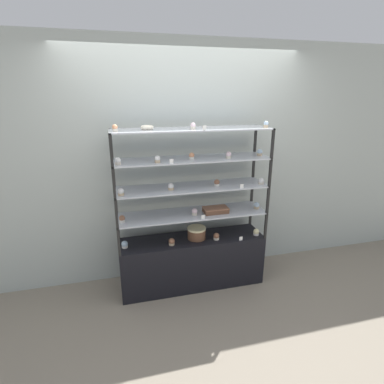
% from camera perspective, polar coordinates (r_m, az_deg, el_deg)
% --- Properties ---
extents(ground_plane, '(20.00, 20.00, 0.00)m').
position_cam_1_polar(ground_plane, '(3.57, 0.00, -16.88)').
color(ground_plane, gray).
extents(back_wall, '(8.00, 0.05, 2.60)m').
position_cam_1_polar(back_wall, '(3.34, -1.48, 5.23)').
color(back_wall, '#A8B2AD').
rests_on(back_wall, ground_plane).
extents(display_base, '(1.56, 0.40, 0.56)m').
position_cam_1_polar(display_base, '(3.41, 0.00, -13.00)').
color(display_base, black).
rests_on(display_base, ground_plane).
extents(display_riser_lower, '(1.56, 0.40, 0.29)m').
position_cam_1_polar(display_riser_lower, '(3.16, 0.00, -4.33)').
color(display_riser_lower, black).
rests_on(display_riser_lower, display_base).
extents(display_riser_middle, '(1.56, 0.40, 0.29)m').
position_cam_1_polar(display_riser_middle, '(3.06, 0.00, 0.73)').
color(display_riser_middle, black).
rests_on(display_riser_middle, display_riser_lower).
extents(display_riser_upper, '(1.56, 0.40, 0.29)m').
position_cam_1_polar(display_riser_upper, '(2.99, 0.00, 6.08)').
color(display_riser_upper, black).
rests_on(display_riser_upper, display_riser_middle).
extents(display_riser_top, '(1.56, 0.40, 0.29)m').
position_cam_1_polar(display_riser_top, '(2.94, 0.00, 11.65)').
color(display_riser_top, black).
rests_on(display_riser_top, display_riser_upper).
extents(layer_cake_centerpiece, '(0.20, 0.20, 0.13)m').
position_cam_1_polar(layer_cake_centerpiece, '(3.24, 0.87, -7.79)').
color(layer_cake_centerpiece, brown).
rests_on(layer_cake_centerpiece, display_base).
extents(sheet_cake_frosted, '(0.26, 0.15, 0.06)m').
position_cam_1_polar(sheet_cake_frosted, '(3.17, 4.52, -3.42)').
color(sheet_cake_frosted, brown).
rests_on(sheet_cake_frosted, display_riser_lower).
extents(cupcake_0, '(0.06, 0.06, 0.07)m').
position_cam_1_polar(cupcake_0, '(3.15, -12.70, -9.73)').
color(cupcake_0, white).
rests_on(cupcake_0, display_base).
extents(cupcake_1, '(0.06, 0.06, 0.07)m').
position_cam_1_polar(cupcake_1, '(3.13, -3.90, -9.44)').
color(cupcake_1, '#CCB28C').
rests_on(cupcake_1, display_base).
extents(cupcake_2, '(0.06, 0.06, 0.07)m').
position_cam_1_polar(cupcake_2, '(3.25, 4.66, -8.43)').
color(cupcake_2, beige).
rests_on(cupcake_2, display_base).
extents(cupcake_3, '(0.06, 0.06, 0.07)m').
position_cam_1_polar(cupcake_3, '(3.41, 12.12, -7.48)').
color(cupcake_3, white).
rests_on(cupcake_3, display_base).
extents(price_tag_0, '(0.04, 0.00, 0.04)m').
position_cam_1_polar(price_tag_0, '(3.26, 9.30, -8.76)').
color(price_tag_0, white).
rests_on(price_tag_0, display_base).
extents(cupcake_4, '(0.06, 0.06, 0.07)m').
position_cam_1_polar(cupcake_4, '(3.00, -13.17, -5.04)').
color(cupcake_4, white).
rests_on(cupcake_4, display_riser_lower).
extents(cupcake_5, '(0.06, 0.06, 0.07)m').
position_cam_1_polar(cupcake_5, '(3.09, 0.50, -3.80)').
color(cupcake_5, beige).
rests_on(cupcake_5, display_riser_lower).
extents(cupcake_6, '(0.06, 0.06, 0.07)m').
position_cam_1_polar(cupcake_6, '(3.34, 12.21, -2.55)').
color(cupcake_6, '#CCB28C').
rests_on(cupcake_6, display_riser_lower).
extents(price_tag_1, '(0.04, 0.00, 0.04)m').
position_cam_1_polar(price_tag_1, '(3.00, 2.13, -4.79)').
color(price_tag_1, white).
rests_on(price_tag_1, display_riser_lower).
extents(cupcake_7, '(0.06, 0.06, 0.07)m').
position_cam_1_polar(cupcake_7, '(2.86, -13.38, -0.01)').
color(cupcake_7, '#CCB28C').
rests_on(cupcake_7, display_riser_middle).
extents(cupcake_8, '(0.06, 0.06, 0.07)m').
position_cam_1_polar(cupcake_8, '(2.95, -4.04, 1.02)').
color(cupcake_8, '#CCB28C').
rests_on(cupcake_8, display_riser_middle).
extents(cupcake_9, '(0.06, 0.06, 0.07)m').
position_cam_1_polar(cupcake_9, '(3.08, 4.75, 1.75)').
color(cupcake_9, white).
rests_on(cupcake_9, display_riser_middle).
extents(cupcake_10, '(0.06, 0.06, 0.07)m').
position_cam_1_polar(cupcake_10, '(3.21, 13.05, 2.01)').
color(cupcake_10, beige).
rests_on(cupcake_10, display_riser_middle).
extents(price_tag_2, '(0.04, 0.00, 0.04)m').
position_cam_1_polar(price_tag_2, '(3.03, 9.48, 1.09)').
color(price_tag_2, white).
rests_on(price_tag_2, display_riser_middle).
extents(cupcake_11, '(0.05, 0.05, 0.07)m').
position_cam_1_polar(cupcake_11, '(2.78, -13.92, 5.70)').
color(cupcake_11, beige).
rests_on(cupcake_11, display_riser_upper).
extents(cupcake_12, '(0.05, 0.05, 0.07)m').
position_cam_1_polar(cupcake_12, '(2.81, -6.60, 6.22)').
color(cupcake_12, '#CCB28C').
rests_on(cupcake_12, display_riser_upper).
extents(cupcake_13, '(0.05, 0.05, 0.07)m').
position_cam_1_polar(cupcake_13, '(2.93, -0.07, 6.85)').
color(cupcake_13, white).
rests_on(cupcake_13, display_riser_upper).
extents(cupcake_14, '(0.05, 0.05, 0.07)m').
position_cam_1_polar(cupcake_14, '(3.01, 6.99, 7.00)').
color(cupcake_14, beige).
rests_on(cupcake_14, display_riser_upper).
extents(cupcake_15, '(0.05, 0.05, 0.07)m').
position_cam_1_polar(cupcake_15, '(3.20, 12.78, 7.35)').
color(cupcake_15, '#CCB28C').
rests_on(cupcake_15, display_riser_upper).
extents(price_tag_3, '(0.04, 0.00, 0.04)m').
position_cam_1_polar(price_tag_3, '(2.76, -3.92, 5.85)').
color(price_tag_3, white).
rests_on(price_tag_3, display_riser_upper).
extents(cupcake_16, '(0.05, 0.05, 0.06)m').
position_cam_1_polar(cupcake_16, '(2.76, -14.47, 11.70)').
color(cupcake_16, beige).
rests_on(cupcake_16, display_riser_top).
extents(cupcake_17, '(0.05, 0.05, 0.06)m').
position_cam_1_polar(cupcake_17, '(2.86, 0.19, 12.46)').
color(cupcake_17, beige).
rests_on(cupcake_17, display_riser_top).
extents(cupcake_18, '(0.05, 0.05, 0.06)m').
position_cam_1_polar(cupcake_18, '(3.12, 13.91, 12.41)').
color(cupcake_18, '#CCB28C').
rests_on(cupcake_18, display_riser_top).
extents(price_tag_4, '(0.04, 0.00, 0.04)m').
position_cam_1_polar(price_tag_4, '(2.78, 2.40, 12.09)').
color(price_tag_4, white).
rests_on(price_tag_4, display_riser_top).
extents(donut_glazed, '(0.12, 0.12, 0.04)m').
position_cam_1_polar(donut_glazed, '(2.89, -8.56, 12.06)').
color(donut_glazed, '#EFE5CC').
rests_on(donut_glazed, display_riser_top).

